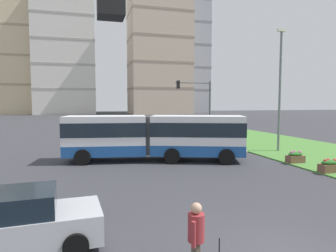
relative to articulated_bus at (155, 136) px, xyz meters
name	(u,v)px	position (x,y,z in m)	size (l,w,h in m)	color
articulated_bus	(155,136)	(0.00, 0.00, 0.00)	(11.94, 5.38, 3.00)	white
car_silver_hatch	(12,223)	(-6.24, -10.78, -0.90)	(4.51, 2.25, 1.58)	#B7BABF
pedestrian_crossing	(196,236)	(-2.12, -13.26, -0.65)	(0.36, 0.50, 1.74)	#4C4238
flower_planter_2	(329,166)	(8.38, -6.07, -1.23)	(1.10, 0.56, 0.74)	brown
flower_planter_3	(295,157)	(8.38, -3.36, -1.23)	(1.10, 0.56, 0.74)	brown
traffic_light_far_right	(199,100)	(6.76, 9.28, 2.52)	(3.81, 0.28, 6.08)	#474C51
streetlight_median	(280,85)	(10.28, 1.00, 3.56)	(0.70, 0.28, 9.53)	slate
apartment_tower_west	(8,44)	(-29.70, 93.80, 22.11)	(20.66, 15.45, 47.48)	beige
apartment_tower_westcentre	(65,56)	(-11.24, 91.53, 18.51)	(19.98, 18.02, 40.29)	silver
apartment_tower_centre	(159,53)	(20.50, 82.60, 19.62)	(20.71, 15.38, 42.50)	#C6B299
apartment_tower_eastcentre	(178,49)	(33.01, 100.06, 24.83)	(21.57, 19.86, 52.93)	#9EA3AD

